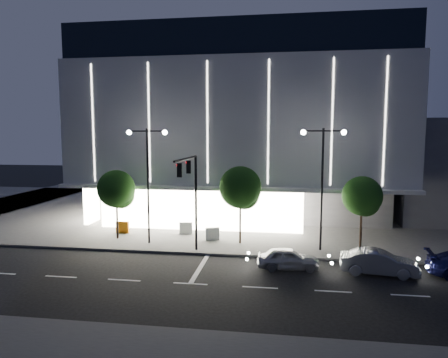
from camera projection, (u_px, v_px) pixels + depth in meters
ground at (164, 273)px, 24.70m from camera, size 160.00×160.00×0.00m
sidewalk_museum at (263, 206)px, 47.60m from camera, size 70.00×40.00×0.15m
museum at (245, 128)px, 45.19m from camera, size 30.00×25.80×18.00m
traffic_mast at (191, 186)px, 27.29m from camera, size 0.33×5.89×7.07m
street_lamp_west at (148, 169)px, 30.37m from camera, size 3.16×0.36×9.00m
street_lamp_east at (322, 171)px, 28.53m from camera, size 3.16×0.36×9.00m
tree_left at (117, 191)px, 32.00m from camera, size 3.02×3.02×5.72m
tree_mid at (241, 190)px, 30.56m from camera, size 3.25×3.25×6.15m
tree_right at (362, 198)px, 29.34m from camera, size 2.91×2.91×5.51m
car_lead at (288, 259)px, 25.43m from camera, size 4.07×1.91×1.35m
car_second at (379, 262)px, 24.41m from camera, size 4.72×2.13×1.50m
barrier_a at (123, 227)px, 34.08m from camera, size 1.10×0.26×1.00m
barrier_b at (186, 228)px, 33.79m from camera, size 1.13×0.44×1.00m
barrier_d at (212, 234)px, 31.85m from camera, size 1.12×0.63×1.00m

